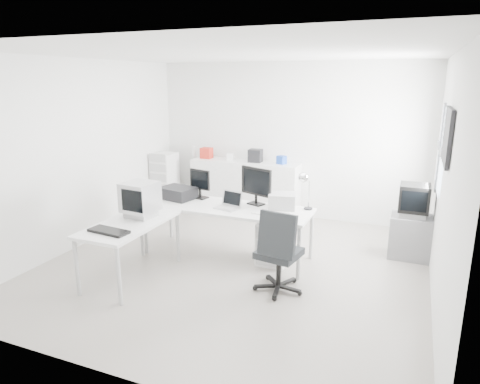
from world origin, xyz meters
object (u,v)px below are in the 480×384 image
at_px(main_desk, 227,231).
at_px(filing_cabinet, 165,182).
at_px(lcd_monitor_large, 256,186).
at_px(crt_monitor, 140,201).
at_px(inkjet_printer, 178,193).
at_px(laptop, 227,202).
at_px(office_chair, 279,249).
at_px(laser_printer, 282,201).
at_px(tv_cabinet, 410,237).
at_px(sideboard, 245,188).
at_px(crt_tv, 414,201).
at_px(drawer_pedestal, 274,242).
at_px(lcd_monitor_small, 200,184).
at_px(side_desk, 132,250).

relative_size(main_desk, filing_cabinet, 2.15).
height_order(lcd_monitor_large, crt_monitor, lcd_monitor_large).
height_order(inkjet_printer, laptop, laptop).
bearing_deg(office_chair, crt_monitor, -166.44).
bearing_deg(laptop, office_chair, -18.81).
bearing_deg(laser_printer, tv_cabinet, 11.12).
bearing_deg(lcd_monitor_large, sideboard, 136.20).
height_order(sideboard, filing_cabinet, filing_cabinet).
height_order(main_desk, laptop, laptop).
bearing_deg(crt_tv, laser_printer, -156.42).
relative_size(laptop, sideboard, 0.15).
distance_m(drawer_pedestal, filing_cabinet, 3.19).
bearing_deg(main_desk, drawer_pedestal, 4.09).
relative_size(inkjet_printer, lcd_monitor_small, 1.12).
bearing_deg(crt_tv, drawer_pedestal, -152.48).
bearing_deg(tv_cabinet, lcd_monitor_small, -166.65).
xyz_separation_m(drawer_pedestal, sideboard, (-1.20, 1.92, 0.21)).
relative_size(lcd_monitor_small, laptop, 1.42).
distance_m(drawer_pedestal, inkjet_printer, 1.64).
bearing_deg(drawer_pedestal, filing_cabinet, 149.80).
relative_size(sideboard, filing_cabinet, 1.83).
relative_size(inkjet_printer, crt_monitor, 1.14).
bearing_deg(crt_monitor, laser_printer, 39.71).
distance_m(inkjet_printer, crt_monitor, 0.96).
height_order(main_desk, lcd_monitor_large, lcd_monitor_large).
bearing_deg(main_desk, lcd_monitor_small, 155.56).
bearing_deg(crt_monitor, tv_cabinet, 34.70).
distance_m(laser_printer, crt_monitor, 1.93).
height_order(inkjet_printer, lcd_monitor_small, lcd_monitor_small).
distance_m(inkjet_printer, lcd_monitor_large, 1.22).
distance_m(inkjet_printer, sideboard, 1.93).
height_order(drawer_pedestal, filing_cabinet, filing_cabinet).
relative_size(crt_tv, filing_cabinet, 0.45).
bearing_deg(laser_printer, lcd_monitor_large, 163.25).
bearing_deg(lcd_monitor_large, tv_cabinet, 38.71).
distance_m(tv_cabinet, sideboard, 3.12).
distance_m(office_chair, crt_tv, 2.24).
height_order(side_desk, laptop, laptop).
relative_size(lcd_monitor_small, office_chair, 0.42).
xyz_separation_m(drawer_pedestal, tv_cabinet, (1.75, 0.91, 0.01)).
height_order(laser_printer, crt_tv, crt_tv).
relative_size(side_desk, drawer_pedestal, 2.33).
distance_m(lcd_monitor_large, filing_cabinet, 2.82).
height_order(lcd_monitor_small, office_chair, lcd_monitor_small).
distance_m(lcd_monitor_large, laser_printer, 0.44).
relative_size(side_desk, sideboard, 0.69).
bearing_deg(sideboard, crt_monitor, -97.09).
bearing_deg(laptop, crt_tv, 38.06).
xyz_separation_m(lcd_monitor_small, tv_cabinet, (3.00, 0.71, -0.66)).
height_order(lcd_monitor_large, office_chair, lcd_monitor_large).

